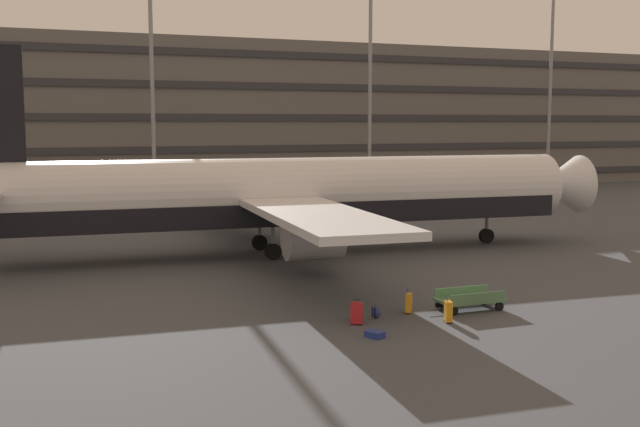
{
  "coord_description": "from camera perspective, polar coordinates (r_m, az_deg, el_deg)",
  "views": [
    {
      "loc": [
        -9.91,
        -40.58,
        7.44
      ],
      "look_at": [
        3.89,
        -6.24,
        3.0
      ],
      "focal_mm": 42.67,
      "sensor_mm": 36.0,
      "label": 1
    }
  ],
  "objects": [
    {
      "name": "ground_plane",
      "position": [
        42.43,
        -8.05,
        -3.33
      ],
      "size": [
        600.0,
        600.0,
        0.0
      ],
      "primitive_type": "plane",
      "color": "#424449"
    },
    {
      "name": "backpack_navy",
      "position": [
        29.05,
        2.67,
        -7.61
      ],
      "size": [
        0.43,
        0.38,
        0.46
      ],
      "color": "maroon",
      "rests_on": "ground_plane"
    },
    {
      "name": "suitcase_black",
      "position": [
        30.17,
        6.68,
        -6.67
      ],
      "size": [
        0.43,
        0.47,
        0.96
      ],
      "color": "orange",
      "rests_on": "ground_plane"
    },
    {
      "name": "suitcase_small",
      "position": [
        26.85,
        4.13,
        -9.02
      ],
      "size": [
        0.66,
        0.74,
        0.22
      ],
      "color": "navy",
      "rests_on": "ground_plane"
    },
    {
      "name": "baggage_cart",
      "position": [
        31.06,
        11.13,
        -6.35
      ],
      "size": [
        3.31,
        1.34,
        0.82
      ],
      "color": "#4C724C",
      "rests_on": "ground_plane"
    },
    {
      "name": "light_mast_center_left",
      "position": [
        69.67,
        -12.53,
        11.76
      ],
      "size": [
        1.8,
        0.5,
        23.78
      ],
      "color": "gray",
      "rests_on": "ground_plane"
    },
    {
      "name": "light_mast_right",
      "position": [
        87.8,
        16.96,
        11.17
      ],
      "size": [
        1.8,
        0.5,
        25.54
      ],
      "color": "gray",
      "rests_on": "ground_plane"
    },
    {
      "name": "light_mast_center_right",
      "position": [
        76.14,
        3.79,
        11.51
      ],
      "size": [
        1.8,
        0.5,
        23.86
      ],
      "color": "gray",
      "rests_on": "ground_plane"
    },
    {
      "name": "terminal_structure",
      "position": [
        85.81,
        -15.37,
        6.94
      ],
      "size": [
        159.16,
        20.98,
        15.91
      ],
      "color": "#605B56",
      "rests_on": "ground_plane"
    },
    {
      "name": "backpack_red",
      "position": [
        29.36,
        4.24,
        -7.39
      ],
      "size": [
        0.34,
        0.36,
        0.53
      ],
      "color": "navy",
      "rests_on": "ground_plane"
    },
    {
      "name": "suitcase_large",
      "position": [
        29.03,
        9.6,
        -7.24
      ],
      "size": [
        0.37,
        0.52,
        0.95
      ],
      "color": "orange",
      "rests_on": "ground_plane"
    },
    {
      "name": "suitcase_upright",
      "position": [
        28.34,
        2.78,
        -7.45
      ],
      "size": [
        0.51,
        0.44,
        0.94
      ],
      "color": "#B21E23",
      "rests_on": "ground_plane"
    },
    {
      "name": "airliner",
      "position": [
        42.93,
        -2.9,
        1.34
      ],
      "size": [
        39.89,
        32.21,
        11.29
      ],
      "color": "silver",
      "rests_on": "ground_plane"
    }
  ]
}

